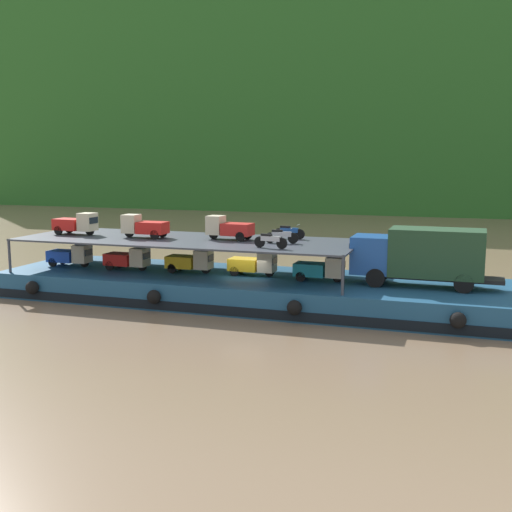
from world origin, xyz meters
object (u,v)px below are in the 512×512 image
object	(u,v)px
mini_truck_lower_mid	(190,261)
mini_truck_upper_stern	(76,224)
covered_lorry	(421,255)
mini_truck_lower_aft	(128,259)
cargo_barge	(247,289)
mini_truck_lower_bow	(320,269)
motorcycle_upper_stbd	(289,231)
mini_truck_lower_fore	(253,264)
mini_truck_upper_fore	(229,228)
motorcycle_upper_centre	(281,236)
mini_truck_upper_mid	(144,226)
motorcycle_upper_port	(270,240)
mini_truck_lower_stern	(71,255)

from	to	relation	value
mini_truck_lower_mid	mini_truck_upper_stern	distance (m)	7.90
covered_lorry	mini_truck_lower_aft	size ratio (longest dim) A/B	2.84
cargo_barge	mini_truck_lower_bow	bearing A→B (deg)	-1.12
mini_truck_lower_mid	motorcycle_upper_stbd	distance (m)	6.10
mini_truck_lower_fore	mini_truck_lower_bow	distance (m)	4.05
mini_truck_lower_aft	mini_truck_upper_fore	xyz separation A→B (m)	(6.23, 0.89, 2.00)
mini_truck_upper_stern	mini_truck_upper_fore	world-z (taller)	same
motorcycle_upper_centre	motorcycle_upper_stbd	distance (m)	2.07
mini_truck_lower_aft	mini_truck_lower_bow	size ratio (longest dim) A/B	1.01
mini_truck_upper_mid	motorcycle_upper_stbd	xyz separation A→B (m)	(8.35, 2.35, -0.26)
mini_truck_upper_mid	motorcycle_upper_port	bearing A→B (deg)	-11.82
mini_truck_upper_fore	motorcycle_upper_port	xyz separation A→B (m)	(3.36, -2.61, -0.26)
mini_truck_lower_bow	mini_truck_upper_fore	size ratio (longest dim) A/B	0.99
mini_truck_upper_fore	motorcycle_upper_centre	bearing A→B (deg)	-9.32
mini_truck_upper_fore	motorcycle_upper_centre	xyz separation A→B (m)	(3.37, -0.55, -0.26)
cargo_barge	mini_truck_lower_mid	size ratio (longest dim) A/B	10.65
mini_truck_lower_stern	mini_truck_lower_bow	xyz separation A→B (m)	(15.94, 0.24, 0.00)
mini_truck_upper_stern	mini_truck_lower_stern	bearing A→B (deg)	-161.38
mini_truck_upper_fore	covered_lorry	bearing A→B (deg)	-2.19
cargo_barge	motorcycle_upper_centre	distance (m)	3.77
cargo_barge	mini_truck_lower_stern	xyz separation A→B (m)	(-11.64, -0.32, 1.44)
mini_truck_lower_bow	mini_truck_upper_mid	bearing A→B (deg)	-179.09
mini_truck_lower_mid	mini_truck_upper_stern	bearing A→B (deg)	-178.44
covered_lorry	mini_truck_lower_bow	world-z (taller)	covered_lorry
motorcycle_upper_port	mini_truck_lower_aft	bearing A→B (deg)	169.82
mini_truck_upper_fore	motorcycle_upper_port	world-z (taller)	mini_truck_upper_fore
mini_truck_upper_mid	mini_truck_lower_fore	bearing A→B (deg)	4.84
cargo_barge	mini_truck_lower_bow	world-z (taller)	mini_truck_lower_bow
covered_lorry	mini_truck_lower_fore	bearing A→B (deg)	179.06
mini_truck_lower_bow	mini_truck_lower_fore	bearing A→B (deg)	174.37
covered_lorry	mini_truck_lower_fore	xyz separation A→B (m)	(-9.41, 0.15, -1.00)
cargo_barge	mini_truck_upper_stern	xyz separation A→B (m)	(-11.22, -0.18, 3.44)
mini_truck_lower_fore	motorcycle_upper_port	size ratio (longest dim) A/B	1.46
motorcycle_upper_port	motorcycle_upper_stbd	bearing A→B (deg)	91.77
covered_lorry	motorcycle_upper_port	bearing A→B (deg)	-164.05
mini_truck_lower_mid	mini_truck_lower_aft	bearing A→B (deg)	-175.22
cargo_barge	motorcycle_upper_stbd	distance (m)	4.26
mini_truck_lower_aft	covered_lorry	bearing A→B (deg)	1.55
mini_truck_upper_mid	covered_lorry	bearing A→B (deg)	1.47
covered_lorry	motorcycle_upper_stbd	bearing A→B (deg)	166.03
mini_truck_lower_mid	mini_truck_lower_fore	distance (m)	3.86
cargo_barge	mini_truck_upper_stern	distance (m)	11.74
covered_lorry	motorcycle_upper_centre	distance (m)	7.70
mini_truck_lower_fore	motorcycle_upper_stbd	distance (m)	2.97
covered_lorry	mini_truck_lower_stern	distance (m)	21.35
mini_truck_lower_mid	mini_truck_lower_fore	xyz separation A→B (m)	(3.85, 0.29, 0.00)
cargo_barge	mini_truck_upper_stern	size ratio (longest dim) A/B	10.52
motorcycle_upper_port	mini_truck_lower_mid	bearing A→B (deg)	159.83
mini_truck_lower_fore	motorcycle_upper_centre	size ratio (longest dim) A/B	1.46
mini_truck_lower_mid	mini_truck_upper_fore	world-z (taller)	mini_truck_upper_fore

